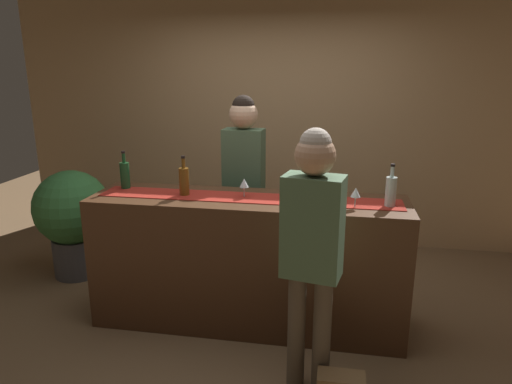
# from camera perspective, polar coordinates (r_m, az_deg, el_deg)

# --- Properties ---
(ground_plane) EXTENTS (10.00, 10.00, 0.00)m
(ground_plane) POSITION_cam_1_polar(r_m,az_deg,el_deg) (3.81, -0.98, -15.60)
(ground_plane) COLOR brown
(back_wall) EXTENTS (6.00, 0.12, 2.90)m
(back_wall) POSITION_cam_1_polar(r_m,az_deg,el_deg) (5.17, 2.98, 9.70)
(back_wall) COLOR tan
(back_wall) RESTS_ON ground
(bar_counter) EXTENTS (2.35, 0.60, 1.02)m
(bar_counter) POSITION_cam_1_polar(r_m,az_deg,el_deg) (3.58, -1.02, -8.61)
(bar_counter) COLOR #472B19
(bar_counter) RESTS_ON ground
(counter_runner_cloth) EXTENTS (2.24, 0.28, 0.01)m
(counter_runner_cloth) POSITION_cam_1_polar(r_m,az_deg,el_deg) (3.40, -1.06, -0.71)
(counter_runner_cloth) COLOR maroon
(counter_runner_cloth) RESTS_ON bar_counter
(wine_bottle_clear) EXTENTS (0.07, 0.07, 0.30)m
(wine_bottle_clear) POSITION_cam_1_polar(r_m,az_deg,el_deg) (3.30, 16.34, 0.14)
(wine_bottle_clear) COLOR #B2C6C1
(wine_bottle_clear) RESTS_ON bar_counter
(wine_bottle_amber) EXTENTS (0.07, 0.07, 0.30)m
(wine_bottle_amber) POSITION_cam_1_polar(r_m,az_deg,el_deg) (3.49, -8.89, 1.38)
(wine_bottle_amber) COLOR brown
(wine_bottle_amber) RESTS_ON bar_counter
(wine_bottle_green) EXTENTS (0.07, 0.07, 0.30)m
(wine_bottle_green) POSITION_cam_1_polar(r_m,az_deg,el_deg) (3.78, -15.90, 2.07)
(wine_bottle_green) COLOR #194723
(wine_bottle_green) RESTS_ON bar_counter
(wine_glass_near_customer) EXTENTS (0.07, 0.07, 0.14)m
(wine_glass_near_customer) POSITION_cam_1_polar(r_m,az_deg,el_deg) (3.35, 5.81, 0.80)
(wine_glass_near_customer) COLOR silver
(wine_glass_near_customer) RESTS_ON bar_counter
(wine_glass_mid_counter) EXTENTS (0.07, 0.07, 0.14)m
(wine_glass_mid_counter) POSITION_cam_1_polar(r_m,az_deg,el_deg) (3.40, -1.48, 1.05)
(wine_glass_mid_counter) COLOR silver
(wine_glass_mid_counter) RESTS_ON bar_counter
(wine_glass_far_end) EXTENTS (0.07, 0.07, 0.14)m
(wine_glass_far_end) POSITION_cam_1_polar(r_m,az_deg,el_deg) (3.21, 12.22, -0.13)
(wine_glass_far_end) COLOR silver
(wine_glass_far_end) RESTS_ON bar_counter
(bartender) EXTENTS (0.35, 0.24, 1.73)m
(bartender) POSITION_cam_1_polar(r_m,az_deg,el_deg) (3.97, -1.52, 2.45)
(bartender) COLOR #26262B
(bartender) RESTS_ON ground
(customer_sipping) EXTENTS (0.37, 0.26, 1.64)m
(customer_sipping) POSITION_cam_1_polar(r_m,az_deg,el_deg) (2.69, 6.97, -5.59)
(customer_sipping) COLOR brown
(customer_sipping) RESTS_ON ground
(potted_plant_tall) EXTENTS (0.70, 0.70, 1.03)m
(potted_plant_tall) POSITION_cam_1_polar(r_m,az_deg,el_deg) (4.68, -21.73, -2.75)
(potted_plant_tall) COLOR #4C4C51
(potted_plant_tall) RESTS_ON ground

